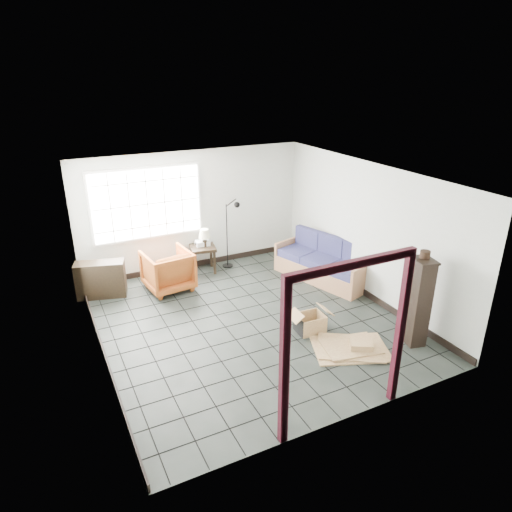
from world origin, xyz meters
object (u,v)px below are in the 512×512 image
futon_sofa (324,264)px  side_table (203,251)px  tall_shelf (418,301)px  armchair (168,268)px

futon_sofa → side_table: bearing=128.3°
tall_shelf → side_table: bearing=130.1°
side_table → tall_shelf: size_ratio=0.42×
armchair → side_table: size_ratio=1.46×
futon_sofa → armchair: size_ratio=2.46×
futon_sofa → tall_shelf: bearing=-109.0°
armchair → futon_sofa: bearing=155.9°
futon_sofa → tall_shelf: tall_shelf is taller
futon_sofa → side_table: 2.64m
armchair → tall_shelf: 4.77m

